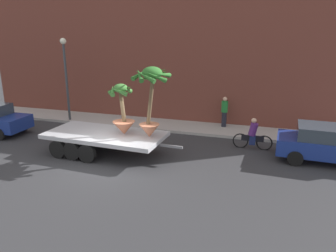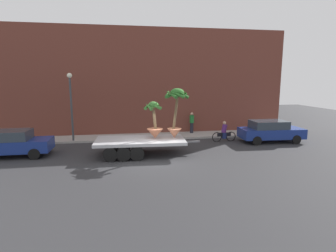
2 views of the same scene
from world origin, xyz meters
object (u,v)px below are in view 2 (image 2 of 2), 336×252
potted_palm_rear (176,110)px  street_lamp (71,98)px  pedestrian_near_gate (192,122)px  parked_car (270,131)px  trailing_car (12,143)px  potted_palm_middle (154,124)px  cyclist (224,133)px  flatbed_trailer (136,143)px

potted_palm_rear → street_lamp: size_ratio=0.63×
potted_palm_rear → pedestrian_near_gate: size_ratio=1.77×
parked_car → trailing_car: bearing=-176.7°
potted_palm_middle → trailing_car: potted_palm_middle is taller
potted_palm_middle → pedestrian_near_gate: (3.73, 5.33, -0.83)m
trailing_car → pedestrian_near_gate: size_ratio=2.48×
parked_car → pedestrian_near_gate: pedestrian_near_gate is taller
cyclist → trailing_car: 13.93m
cyclist → potted_palm_rear: bearing=-148.4°
potted_palm_rear → parked_car: potted_palm_rear is taller
parked_car → trailing_car: size_ratio=1.09×
flatbed_trailer → pedestrian_near_gate: size_ratio=3.73×
cyclist → pedestrian_near_gate: bearing=121.7°
potted_palm_middle → cyclist: potted_palm_middle is taller
cyclist → trailing_car: size_ratio=0.43×
flatbed_trailer → parked_car: bearing=10.8°
flatbed_trailer → pedestrian_near_gate: (4.84, 5.40, 0.28)m
potted_palm_rear → street_lamp: 7.92m
pedestrian_near_gate → flatbed_trailer: bearing=-131.9°
potted_palm_middle → street_lamp: size_ratio=0.47×
trailing_car → street_lamp: 4.93m
street_lamp → flatbed_trailer: bearing=-43.1°
flatbed_trailer → cyclist: bearing=21.5°
street_lamp → pedestrian_near_gate: bearing=8.1°
parked_car → pedestrian_near_gate: (-5.00, 3.53, 0.21)m
potted_palm_rear → potted_palm_middle: bearing=179.2°
potted_palm_middle → flatbed_trailer: bearing=-176.6°
flatbed_trailer → potted_palm_rear: size_ratio=2.10×
parked_car → trailing_car: same height
flatbed_trailer → trailing_car: (-7.25, 0.90, 0.06)m
potted_palm_middle → street_lamp: bearing=143.7°
flatbed_trailer → potted_palm_middle: bearing=3.4°
potted_palm_rear → pedestrian_near_gate: bearing=65.8°
parked_car → potted_palm_rear: bearing=-166.1°
flatbed_trailer → potted_palm_rear: potted_palm_rear is taller
trailing_car → pedestrian_near_gate: 12.90m
parked_car → street_lamp: bearing=171.2°
trailing_car → street_lamp: bearing=47.8°
trailing_car → street_lamp: (2.89, 3.19, 2.40)m
potted_palm_rear → street_lamp: street_lamp is taller
flatbed_trailer → cyclist: (6.57, 2.59, -0.09)m
potted_palm_rear → cyclist: potted_palm_rear is taller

